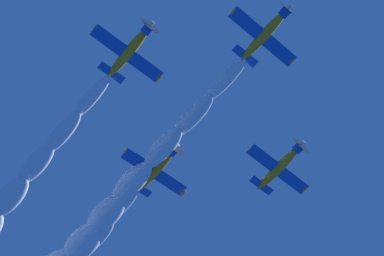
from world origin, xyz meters
name	(u,v)px	position (x,y,z in m)	size (l,w,h in m)	color
airplane_lead	(266,33)	(4.70, 3.60, 62.04)	(8.37, 7.52, 2.28)	orange
airplane_left_wingman	(281,166)	(-8.81, -2.53, 60.49)	(8.37, 7.52, 2.29)	orange
airplane_right_wingman	(130,50)	(11.02, -8.65, 60.98)	(8.36, 7.52, 2.42)	orange
airplane_slot_tail	(157,169)	(-1.82, -14.23, 60.81)	(8.36, 7.51, 2.44)	orange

